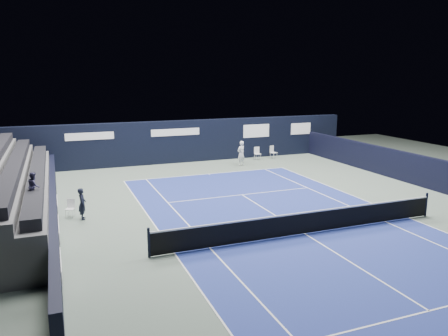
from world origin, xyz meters
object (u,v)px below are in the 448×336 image
at_px(folding_chair_back_a, 257,151).
at_px(tennis_player, 241,153).
at_px(line_judge_chair, 70,207).
at_px(tennis_net, 305,222).
at_px(folding_chair_back_b, 273,151).

relative_size(folding_chair_back_a, tennis_player, 0.55).
bearing_deg(folding_chair_back_a, line_judge_chair, -142.56).
xyz_separation_m(folding_chair_back_a, line_judge_chair, (-13.97, -9.47, -0.18)).
xyz_separation_m(line_judge_chair, tennis_net, (8.79, -5.87, 0.04)).
relative_size(folding_chair_back_a, tennis_net, 0.08).
relative_size(folding_chair_back_b, tennis_player, 0.56).
distance_m(line_judge_chair, tennis_net, 10.57).
bearing_deg(line_judge_chair, folding_chair_back_b, 55.17).
relative_size(folding_chair_back_a, folding_chair_back_b, 0.97).
distance_m(tennis_net, tennis_player, 13.98).
bearing_deg(line_judge_chair, folding_chair_back_a, 57.73).
relative_size(line_judge_chair, tennis_net, 0.06).
distance_m(folding_chair_back_a, line_judge_chair, 16.88).
height_order(line_judge_chair, tennis_player, tennis_player).
bearing_deg(folding_chair_back_a, tennis_player, -137.16).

